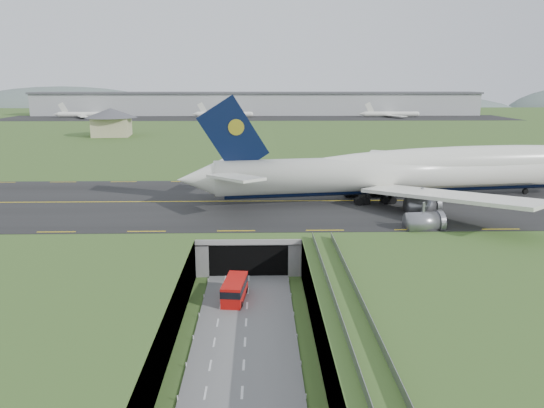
{
  "coord_description": "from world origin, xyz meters",
  "views": [
    {
      "loc": [
        1.83,
        -68.08,
        29.18
      ],
      "look_at": [
        3.82,
        20.0,
        8.61
      ],
      "focal_mm": 35.0,
      "sensor_mm": 36.0,
      "label": 1
    }
  ],
  "objects": [
    {
      "name": "shuttle_tram",
      "position": [
        -1.7,
        -0.86,
        1.61
      ],
      "size": [
        3.53,
        7.4,
        2.92
      ],
      "rotation": [
        0.0,
        0.0,
        -0.12
      ],
      "color": "red",
      "rests_on": "ground"
    },
    {
      "name": "distant_hills",
      "position": [
        64.38,
        430.0,
        -4.0
      ],
      "size": [
        700.0,
        91.0,
        60.0
      ],
      "color": "#4F5F5B",
      "rests_on": "ground"
    },
    {
      "name": "cargo_terminal",
      "position": [
        -0.14,
        299.41,
        13.96
      ],
      "size": [
        320.0,
        67.0,
        15.6
      ],
      "color": "#B2B2B2",
      "rests_on": "ground"
    },
    {
      "name": "trench_road",
      "position": [
        0.0,
        -7.5,
        0.1
      ],
      "size": [
        12.0,
        75.0,
        0.2
      ],
      "primitive_type": "cube",
      "color": "slate",
      "rests_on": "ground"
    },
    {
      "name": "service_building",
      "position": [
        -61.02,
        159.39,
        13.03
      ],
      "size": [
        23.87,
        23.87,
        11.87
      ],
      "rotation": [
        0.0,
        0.0,
        0.1
      ],
      "color": "#B9B186",
      "rests_on": "ground"
    },
    {
      "name": "taxiway",
      "position": [
        0.0,
        33.0,
        6.09
      ],
      "size": [
        800.0,
        44.0,
        0.18
      ],
      "primitive_type": "cube",
      "color": "black",
      "rests_on": "airfield_deck"
    },
    {
      "name": "airfield_deck",
      "position": [
        0.0,
        0.0,
        3.0
      ],
      "size": [
        800.0,
        800.0,
        6.0
      ],
      "primitive_type": "cube",
      "color": "gray",
      "rests_on": "ground"
    },
    {
      "name": "tunnel_portal",
      "position": [
        0.0,
        16.71,
        3.33
      ],
      "size": [
        17.0,
        22.3,
        6.0
      ],
      "color": "gray",
      "rests_on": "ground"
    },
    {
      "name": "guideway",
      "position": [
        11.0,
        -19.11,
        5.32
      ],
      "size": [
        3.0,
        53.0,
        7.05
      ],
      "color": "#A8A8A3",
      "rests_on": "ground"
    },
    {
      "name": "jumbo_jet",
      "position": [
        35.91,
        35.15,
        11.76
      ],
      "size": [
        102.27,
        63.85,
        21.36
      ],
      "rotation": [
        0.0,
        0.0,
        0.15
      ],
      "color": "white",
      "rests_on": "ground"
    },
    {
      "name": "ground",
      "position": [
        0.0,
        0.0,
        0.0
      ],
      "size": [
        900.0,
        900.0,
        0.0
      ],
      "primitive_type": "plane",
      "color": "#3C5C25",
      "rests_on": "ground"
    }
  ]
}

